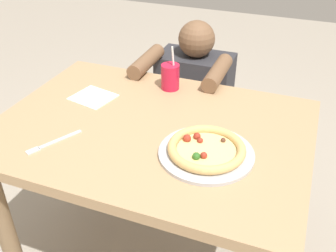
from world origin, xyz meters
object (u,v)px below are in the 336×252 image
drink_cup_colored (170,77)px  fork (52,143)px  pizza_near (206,150)px  diner_seated (193,113)px

drink_cup_colored → fork: size_ratio=1.01×
pizza_near → diner_seated: size_ratio=0.34×
drink_cup_colored → pizza_near: bearing=-55.4°
pizza_near → diner_seated: (-0.28, 0.77, -0.35)m
drink_cup_colored → diner_seated: (-0.01, 0.37, -0.39)m
pizza_near → fork: (-0.51, -0.13, -0.02)m
diner_seated → drink_cup_colored: bearing=-89.2°
drink_cup_colored → fork: drink_cup_colored is taller
pizza_near → drink_cup_colored: size_ratio=1.64×
fork → drink_cup_colored: bearing=66.2°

